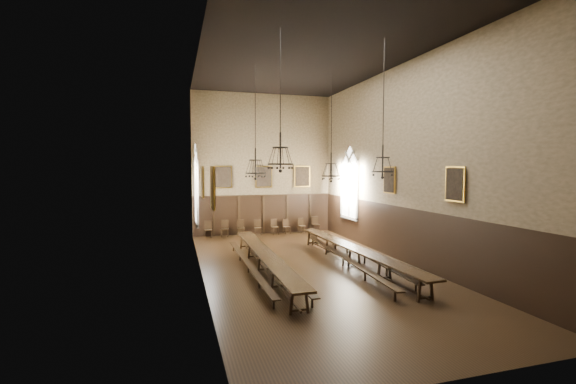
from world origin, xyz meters
name	(u,v)px	position (x,y,z in m)	size (l,w,h in m)	color
floor	(310,268)	(0.00, 0.00, -0.01)	(9.00, 18.00, 0.02)	black
ceiling	(311,53)	(0.00, 0.00, 9.01)	(9.00, 18.00, 0.02)	black
wall_back	(263,164)	(0.00, 9.01, 4.50)	(9.00, 0.02, 9.00)	#917B59
wall_front	(465,158)	(0.00, -9.01, 4.50)	(9.00, 0.02, 9.00)	#917B59
wall_left	(201,162)	(-4.51, 0.00, 4.50)	(0.02, 18.00, 9.00)	#917B59
wall_right	(404,163)	(4.51, 0.00, 4.50)	(0.02, 18.00, 9.00)	#917B59
wainscot_panelling	(310,239)	(0.00, 0.00, 1.25)	(9.00, 18.00, 2.50)	black
table_left	(265,262)	(-1.98, -0.04, 0.41)	(0.83, 10.50, 0.82)	black
table_right	(354,256)	(2.00, -0.15, 0.41)	(1.19, 10.56, 0.82)	black
bench_left_outer	(248,266)	(-2.65, 0.06, 0.26)	(0.29, 9.18, 0.41)	black
bench_left_inner	(279,265)	(-1.39, -0.06, 0.27)	(0.49, 9.42, 0.42)	black
bench_right_inner	(343,260)	(1.51, -0.06, 0.28)	(0.83, 9.92, 0.45)	black
bench_right_outer	(365,258)	(2.63, 0.08, 0.26)	(0.79, 9.09, 0.41)	black
chair_0	(208,233)	(-3.59, 8.47, 0.31)	(0.48, 0.48, 1.02)	black
chair_1	(225,232)	(-2.58, 8.49, 0.31)	(0.53, 0.53, 1.03)	black
chair_2	(241,231)	(-1.56, 8.57, 0.31)	(0.47, 0.47, 1.01)	black
chair_3	(258,230)	(-0.48, 8.56, 0.29)	(0.44, 0.44, 0.95)	black
chair_4	(275,230)	(0.62, 8.48, 0.29)	(0.48, 0.48, 0.97)	black
chair_5	(287,229)	(1.43, 8.54, 0.28)	(0.47, 0.47, 0.91)	black
chair_6	(302,228)	(2.46, 8.47, 0.29)	(0.52, 0.52, 0.96)	black
chair_7	(316,227)	(3.44, 8.53, 0.31)	(0.46, 0.46, 1.03)	black
chandelier_back_left	(256,167)	(-1.85, 2.38, 4.34)	(0.95, 0.95, 5.13)	black
chandelier_back_right	(331,170)	(1.95, 2.39, 4.20)	(0.94, 0.94, 5.29)	black
chandelier_front_left	(280,155)	(-1.99, -2.54, 4.73)	(0.88, 0.88, 4.73)	black
chandelier_front_right	(383,162)	(1.90, -2.62, 4.51)	(0.81, 0.81, 4.99)	black
portrait_back_0	(223,177)	(-2.60, 8.88, 3.70)	(1.10, 0.12, 1.40)	#AE8129
portrait_back_1	(264,177)	(0.00, 8.88, 3.70)	(1.10, 0.12, 1.40)	#AE8129
portrait_back_2	(302,176)	(2.60, 8.88, 3.70)	(1.10, 0.12, 1.40)	#AE8129
portrait_left_0	(202,182)	(-4.38, 1.00, 3.70)	(0.12, 1.00, 1.30)	#AE8129
portrait_left_1	(213,188)	(-4.38, -3.50, 3.70)	(0.12, 1.00, 1.30)	#AE8129
portrait_right_0	(389,180)	(4.38, 1.00, 3.70)	(0.12, 1.00, 1.30)	#AE8129
portrait_right_1	(455,184)	(4.38, -3.50, 3.70)	(0.12, 1.00, 1.30)	#AE8129
window_right	(350,183)	(4.43, 5.50, 3.40)	(0.20, 2.20, 4.60)	white
window_left	(196,185)	(-4.43, 5.50, 3.40)	(0.20, 2.20, 4.60)	white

